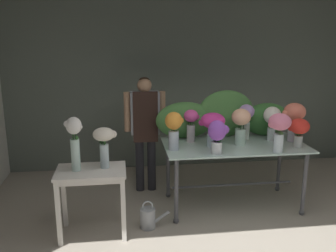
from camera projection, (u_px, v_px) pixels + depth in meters
The scene contains 19 objects.
ground_plane at pixel (203, 207), 4.90m from camera, with size 7.63×7.63×0.00m, color #9E9384.
wall_back at pixel (183, 79), 6.16m from camera, with size 5.87×0.12×2.97m, color slate.
display_table_glass at pixel (234, 154), 4.78m from camera, with size 1.81×0.95×0.86m.
side_table_white at pixel (91, 179), 4.11m from camera, with size 0.76×0.50×0.77m.
florist at pixel (145, 122), 5.19m from camera, with size 0.58×0.24×1.65m.
foliage_backdrop at pixel (224, 117), 5.01m from camera, with size 1.86×0.30×0.64m.
vase_magenta_stock at pixel (213, 124), 4.57m from camera, with size 0.32×0.30×0.43m.
vase_rosy_hydrangea at pixel (279, 127), 4.34m from camera, with size 0.26×0.26×0.47m.
vase_sunset_peonies at pixel (174, 128), 4.44m from camera, with size 0.22×0.21×0.47m.
vase_peach_roses at pixel (241, 123), 4.65m from camera, with size 0.24×0.24×0.46m.
vase_coral_lilies at pixel (294, 117), 4.80m from camera, with size 0.33×0.28×0.51m.
vase_ivory_tulips at pixel (272, 119), 4.83m from camera, with size 0.23×0.23×0.45m.
vase_lilac_freesia at pixel (246, 118), 4.88m from camera, with size 0.23×0.20×0.47m.
vase_scarlet_dahlias at pixel (299, 129), 4.55m from camera, with size 0.27×0.25×0.36m.
vase_fuchsia_ranunculus at pixel (191, 123), 4.78m from camera, with size 0.21×0.19×0.42m.
vase_violet_carnations at pixel (217, 134), 4.30m from camera, with size 0.26×0.22×0.40m.
vase_white_roses_tall at pixel (74, 140), 3.97m from camera, with size 0.20×0.17×0.60m.
vase_cream_lisianthus_tall at pixel (104, 141), 4.07m from camera, with size 0.26×0.24×0.46m.
watering_can at pixel (148, 218), 4.35m from camera, with size 0.35×0.18×0.34m.
Camera 1 is at (-1.04, -2.69, 2.24)m, focal length 39.63 mm.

